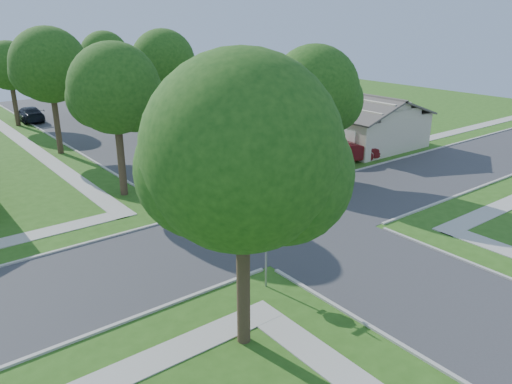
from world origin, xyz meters
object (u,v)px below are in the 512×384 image
at_px(stop_sign_sw, 266,240).
at_px(tree_e_far, 105,58).
at_px(tree_w_mid, 50,69).
at_px(tree_e_near, 248,87).
at_px(car_curb_east, 113,116).
at_px(tree_sw_corner, 244,161).
at_px(tree_e_mid, 164,64).
at_px(stop_sign_ne, 288,152).
at_px(tree_w_near, 116,93).
at_px(car_curb_west, 29,114).
at_px(house_ne_far, 222,96).
at_px(car_driveway, 350,152).
at_px(tree_ne_corner, 315,94).
at_px(house_ne_near, 338,122).
at_px(tree_w_far, 10,68).

bearing_deg(stop_sign_sw, tree_e_far, 76.27).
xyz_separation_m(stop_sign_sw, tree_w_mid, (0.06, 25.71, 4.46)).
bearing_deg(tree_e_near, car_curb_east, 94.33).
distance_m(tree_sw_corner, car_curb_east, 38.42).
height_order(tree_e_mid, tree_sw_corner, tree_sw_corner).
relative_size(stop_sign_ne, tree_w_near, 0.33).
relative_size(stop_sign_ne, tree_e_near, 0.36).
height_order(stop_sign_sw, tree_sw_corner, tree_sw_corner).
relative_size(stop_sign_ne, car_curb_west, 0.59).
bearing_deg(tree_sw_corner, house_ne_far, 56.94).
bearing_deg(car_driveway, tree_w_near, 87.85).
distance_m(tree_e_near, car_curb_west, 28.09).
distance_m(stop_sign_ne, tree_e_near, 5.62).
height_order(tree_e_far, car_driveway, tree_e_far).
height_order(tree_sw_corner, tree_ne_corner, tree_sw_corner).
distance_m(tree_e_near, car_driveway, 9.05).
distance_m(stop_sign_sw, stop_sign_ne, 13.29).
bearing_deg(car_driveway, car_curb_west, 36.21).
distance_m(stop_sign_sw, car_driveway, 19.19).
relative_size(tree_ne_corner, car_curb_east, 2.08).
distance_m(tree_e_near, tree_sw_corner, 20.12).
distance_m(tree_e_near, house_ne_far, 23.30).
relative_size(tree_e_near, tree_sw_corner, 0.87).
bearing_deg(house_ne_far, car_curb_west, 161.28).
distance_m(stop_sign_sw, tree_sw_corner, 5.54).
relative_size(tree_sw_corner, car_driveway, 2.13).
distance_m(stop_sign_ne, car_driveway, 6.97).
height_order(tree_e_near, tree_w_mid, tree_w_mid).
bearing_deg(tree_w_near, car_curb_east, 69.06).
xyz_separation_m(tree_e_near, tree_sw_corner, (-12.19, -16.00, 0.62)).
height_order(tree_e_mid, car_driveway, tree_e_mid).
xyz_separation_m(stop_sign_ne, tree_w_mid, (-9.34, 16.31, 4.46)).
distance_m(house_ne_far, car_curb_west, 20.28).
bearing_deg(tree_sw_corner, tree_e_near, 52.70).
height_order(tree_e_mid, car_curb_east, tree_e_mid).
bearing_deg(house_ne_far, tree_w_mid, -158.83).
bearing_deg(tree_e_near, tree_w_near, 180.00).
xyz_separation_m(house_ne_near, car_driveway, (-4.49, -5.50, -0.78)).
relative_size(tree_w_far, car_driveway, 1.79).
xyz_separation_m(stop_sign_sw, tree_w_near, (0.06, 13.71, 4.08)).
bearing_deg(house_ne_near, tree_w_far, 131.90).
bearing_deg(tree_w_mid, stop_sign_ne, -60.20).
bearing_deg(tree_w_near, stop_sign_ne, -24.74).
xyz_separation_m(tree_e_near, car_curb_west, (-7.95, 26.50, -4.91)).
distance_m(tree_w_mid, car_driveway, 23.11).
bearing_deg(tree_w_far, tree_w_near, -89.99).
bearing_deg(tree_e_near, tree_w_far, 110.61).
distance_m(stop_sign_sw, house_ne_near, 25.98).
bearing_deg(house_ne_far, tree_e_far, 155.97).
bearing_deg(tree_e_mid, tree_ne_corner, -84.55).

